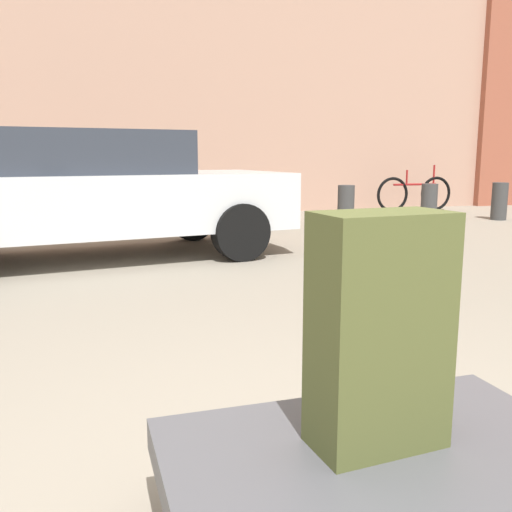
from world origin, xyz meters
TOP-DOWN VIEW (x-y plane):
  - luggage_cart at (0.00, 0.00)m, footprint 1.22×0.79m
  - suitcase_olive_front_right at (-0.00, 0.05)m, footprint 0.39×0.23m
  - parked_car at (-0.69, 5.30)m, footprint 4.51×2.38m
  - bicycle_leaning at (5.92, 9.02)m, footprint 1.76×0.06m
  - bollard_kerb_near at (2.15, 7.15)m, footprint 0.28×0.28m
  - bollard_kerb_mid at (3.41, 7.15)m, footprint 0.28×0.28m
  - bollard_kerb_far at (5.00, 7.15)m, footprint 0.28×0.28m
  - bollard_corner at (6.48, 7.15)m, footprint 0.28×0.28m

SIDE VIEW (x-z plane):
  - luggage_cart at x=0.00m, z-range 0.10..0.44m
  - bollard_kerb_near at x=2.15m, z-range 0.00..0.68m
  - bollard_kerb_mid at x=3.41m, z-range 0.00..0.68m
  - bollard_kerb_far at x=5.00m, z-range 0.00..0.68m
  - bollard_corner at x=6.48m, z-range 0.00..0.68m
  - bicycle_leaning at x=5.92m, z-range -0.11..0.85m
  - suitcase_olive_front_right at x=0.00m, z-range 0.34..1.01m
  - parked_car at x=-0.69m, z-range 0.05..1.47m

